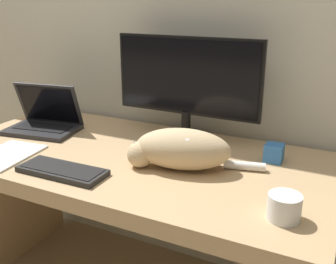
{
  "coord_description": "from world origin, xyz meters",
  "views": [
    {
      "loc": [
        0.78,
        -0.85,
        1.33
      ],
      "look_at": [
        0.18,
        0.35,
        0.87
      ],
      "focal_mm": 42.0,
      "sensor_mm": 36.0,
      "label": 1
    }
  ],
  "objects_px": {
    "coffee_mug": "(284,207)",
    "external_keyboard": "(62,171)",
    "monitor": "(187,87)",
    "cat": "(180,148)",
    "laptop": "(44,121)"
  },
  "relations": [
    {
      "from": "external_keyboard",
      "to": "monitor",
      "type": "bearing_deg",
      "value": 61.97
    },
    {
      "from": "coffee_mug",
      "to": "external_keyboard",
      "type": "bearing_deg",
      "value": -176.95
    },
    {
      "from": "laptop",
      "to": "cat",
      "type": "xyz_separation_m",
      "value": [
        0.75,
        -0.1,
        0.03
      ]
    },
    {
      "from": "monitor",
      "to": "laptop",
      "type": "bearing_deg",
      "value": -164.96
    },
    {
      "from": "monitor",
      "to": "coffee_mug",
      "type": "relative_size",
      "value": 6.73
    },
    {
      "from": "cat",
      "to": "coffee_mug",
      "type": "height_order",
      "value": "cat"
    },
    {
      "from": "monitor",
      "to": "coffee_mug",
      "type": "distance_m",
      "value": 0.72
    },
    {
      "from": "external_keyboard",
      "to": "coffee_mug",
      "type": "xyz_separation_m",
      "value": [
        0.76,
        0.04,
        0.03
      ]
    },
    {
      "from": "monitor",
      "to": "coffee_mug",
      "type": "xyz_separation_m",
      "value": [
        0.51,
        -0.47,
        -0.2
      ]
    },
    {
      "from": "laptop",
      "to": "coffee_mug",
      "type": "height_order",
      "value": "laptop"
    },
    {
      "from": "monitor",
      "to": "external_keyboard",
      "type": "bearing_deg",
      "value": -116.74
    },
    {
      "from": "cat",
      "to": "external_keyboard",
      "type": "bearing_deg",
      "value": -161.06
    },
    {
      "from": "monitor",
      "to": "external_keyboard",
      "type": "xyz_separation_m",
      "value": [
        -0.26,
        -0.51,
        -0.23
      ]
    },
    {
      "from": "monitor",
      "to": "cat",
      "type": "distance_m",
      "value": 0.34
    },
    {
      "from": "monitor",
      "to": "external_keyboard",
      "type": "relative_size",
      "value": 1.95
    }
  ]
}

